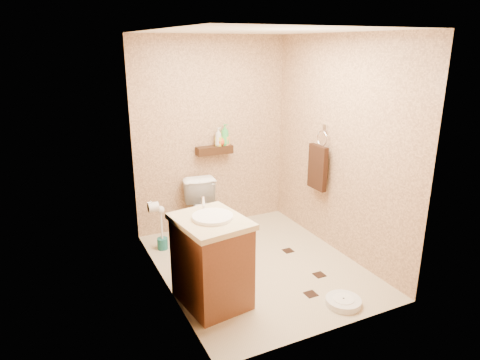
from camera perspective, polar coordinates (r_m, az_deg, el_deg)
ground at (r=4.73m, az=2.32°, el=-11.20°), size 2.50×2.50×0.00m
wall_back at (r=5.39m, az=-3.79°, el=6.04°), size 2.00×0.04×2.40m
wall_front at (r=3.28m, az=12.84°, el=-2.09°), size 2.00×0.04×2.40m
wall_left at (r=3.93m, az=-10.47°, el=1.33°), size 0.04×2.50×2.40m
wall_right at (r=4.82m, az=13.08°, el=4.23°), size 0.04×2.50×2.40m
ceiling at (r=4.14m, az=2.75°, el=19.26°), size 2.00×2.50×0.02m
wall_shelf at (r=5.35m, az=-3.43°, el=4.00°), size 0.46×0.14×0.10m
floor_accents at (r=4.70m, az=2.81°, el=-11.36°), size 1.11×1.41×0.01m
toilet at (r=5.16m, az=-4.63°, el=-4.30°), size 0.48×0.74×0.71m
vanity at (r=3.93m, az=-3.82°, el=-10.58°), size 0.65×0.75×0.96m
bathroom_scale at (r=4.18m, az=13.61°, el=-15.49°), size 0.37×0.37×0.07m
toilet_brush at (r=5.06m, az=-10.36°, el=-7.10°), size 0.12×0.12×0.53m
towel_ring at (r=5.03m, az=10.35°, el=1.94°), size 0.12×0.30×0.76m
toilet_paper at (r=4.73m, az=-11.50°, el=-3.55°), size 0.12×0.11×0.12m
bottle_a at (r=5.34m, az=-2.91°, el=5.78°), size 0.09×0.09×0.23m
bottle_b at (r=5.35m, az=-2.82°, el=5.49°), size 0.11×0.11×0.17m
bottle_c at (r=5.36m, az=-2.63°, el=5.39°), size 0.16×0.16×0.15m
bottle_d at (r=5.37m, az=-2.03°, el=6.07°), size 0.15×0.15×0.27m
bottle_e at (r=5.39m, az=-1.86°, el=5.56°), size 0.10×0.11×0.17m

